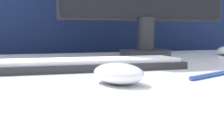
{
  "coord_description": "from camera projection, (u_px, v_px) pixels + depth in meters",
  "views": [
    {
      "loc": [
        -0.17,
        -0.65,
        0.82
      ],
      "look_at": [
        -0.01,
        -0.16,
        0.75
      ],
      "focal_mm": 50.0,
      "sensor_mm": 36.0,
      "label": 1
    }
  ],
  "objects": [
    {
      "name": "partition_panel",
      "position": [
        50.0,
        53.0,
        1.32
      ],
      "size": [
        5.0,
        0.03,
        1.45
      ],
      "color": "navy",
      "rests_on": "ground_plane"
    },
    {
      "name": "computer_mouse_near",
      "position": [
        118.0,
        73.0,
        0.49
      ],
      "size": [
        0.09,
        0.11,
        0.03
      ],
      "rotation": [
        0.0,
        0.0,
        0.2
      ],
      "color": "white",
      "rests_on": "desk"
    },
    {
      "name": "keyboard",
      "position": [
        87.0,
        64.0,
        0.68
      ],
      "size": [
        0.43,
        0.13,
        0.02
      ],
      "rotation": [
        0.0,
        0.0,
        -0.03
      ],
      "color": "#28282D",
      "rests_on": "desk"
    },
    {
      "name": "pen",
      "position": [
        213.0,
        75.0,
        0.57
      ],
      "size": [
        0.14,
        0.07,
        0.01
      ],
      "rotation": [
        0.0,
        0.0,
        0.44
      ],
      "color": "#284C9E",
      "rests_on": "desk"
    }
  ]
}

